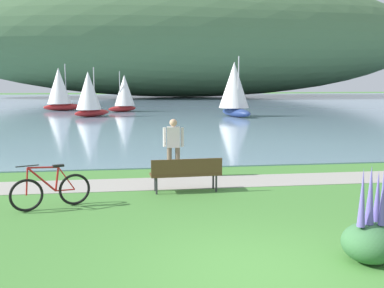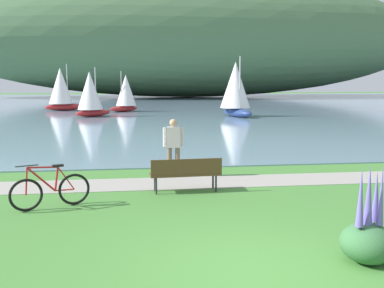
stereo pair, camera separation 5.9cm
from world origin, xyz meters
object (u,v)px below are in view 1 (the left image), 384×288
(park_bench_near_camera, at_px, (186,172))
(sailboat_nearest_to_shore, at_px, (89,94))
(person_at_shoreline, at_px, (173,144))
(sailboat_toward_hillside, at_px, (59,89))
(sailboat_mid_bay, at_px, (234,89))
(sailboat_far_off, at_px, (124,93))
(bicycle_leaning_near_bench, at_px, (51,191))

(park_bench_near_camera, bearing_deg, sailboat_nearest_to_shore, 100.54)
(park_bench_near_camera, bearing_deg, person_at_shoreline, 94.41)
(sailboat_nearest_to_shore, relative_size, sailboat_toward_hillside, 0.88)
(sailboat_mid_bay, xyz_separation_m, sailboat_far_off, (-8.52, 6.88, -0.47))
(sailboat_toward_hillside, bearing_deg, sailboat_mid_bay, -31.98)
(person_at_shoreline, distance_m, sailboat_far_off, 28.14)
(sailboat_mid_bay, bearing_deg, park_bench_near_camera, -105.98)
(park_bench_near_camera, xyz_separation_m, sailboat_far_off, (-1.92, 29.94, 1.21))
(sailboat_nearest_to_shore, xyz_separation_m, sailboat_toward_hillside, (-3.35, 7.77, 0.24))
(park_bench_near_camera, xyz_separation_m, person_at_shoreline, (-0.14, 1.86, 0.46))
(sailboat_nearest_to_shore, bearing_deg, sailboat_toward_hillside, 113.33)
(bicycle_leaning_near_bench, bearing_deg, sailboat_nearest_to_shore, 93.10)
(person_at_shoreline, relative_size, sailboat_nearest_to_shore, 0.45)
(bicycle_leaning_near_bench, height_order, sailboat_toward_hillside, sailboat_toward_hillside)
(bicycle_leaning_near_bench, bearing_deg, sailboat_toward_hillside, 98.12)
(person_at_shoreline, xyz_separation_m, sailboat_far_off, (-1.77, 28.07, 0.76))
(bicycle_leaning_near_bench, height_order, sailboat_far_off, sailboat_far_off)
(bicycle_leaning_near_bench, xyz_separation_m, sailboat_mid_bay, (9.75, 24.09, 1.80))
(park_bench_near_camera, distance_m, person_at_shoreline, 1.92)
(bicycle_leaning_near_bench, height_order, sailboat_mid_bay, sailboat_mid_bay)
(bicycle_leaning_near_bench, xyz_separation_m, sailboat_far_off, (1.23, 30.97, 1.34))
(sailboat_toward_hillside, relative_size, sailboat_far_off, 1.20)
(sailboat_far_off, bearing_deg, bicycle_leaning_near_bench, -92.28)
(sailboat_nearest_to_shore, relative_size, sailboat_far_off, 1.06)
(sailboat_nearest_to_shore, xyz_separation_m, sailboat_mid_bay, (11.12, -1.26, 0.37))
(bicycle_leaning_near_bench, distance_m, person_at_shoreline, 4.21)
(sailboat_toward_hillside, bearing_deg, park_bench_near_camera, -76.21)
(park_bench_near_camera, bearing_deg, sailboat_far_off, 93.66)
(park_bench_near_camera, relative_size, person_at_shoreline, 1.07)
(sailboat_toward_hillside, bearing_deg, sailboat_nearest_to_shore, -66.67)
(park_bench_near_camera, height_order, sailboat_far_off, sailboat_far_off)
(person_at_shoreline, distance_m, sailboat_nearest_to_shore, 22.89)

